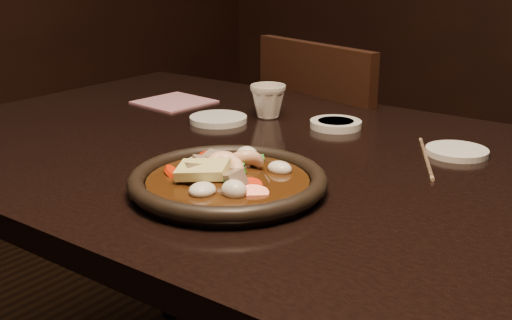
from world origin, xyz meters
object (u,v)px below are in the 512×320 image
Objects in this scene: chair at (343,186)px; tea_cup at (268,100)px; table at (308,202)px; plate at (228,182)px.

chair reaches higher than tea_cup.
tea_cup is (-0.23, 0.20, 0.11)m from table.
plate is 3.88× the size of tea_cup.
table is at bearing -40.81° from tea_cup.
tea_cup is at bearing 139.19° from table.
tea_cup is at bearing 117.96° from plate.
chair is 11.45× the size of tea_cup.
plate is (-0.02, -0.20, 0.09)m from table.
table is 0.65m from chair.
table is 0.22m from plate.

